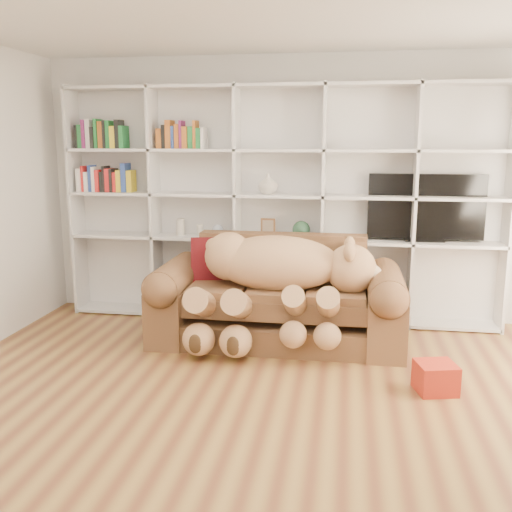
% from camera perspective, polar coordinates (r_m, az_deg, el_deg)
% --- Properties ---
extents(floor, '(5.00, 5.00, 0.00)m').
position_cam_1_polar(floor, '(3.96, -1.86, -16.36)').
color(floor, brown).
rests_on(floor, ground).
extents(wall_back, '(5.00, 0.02, 2.70)m').
position_cam_1_polar(wall_back, '(5.99, 2.64, 6.72)').
color(wall_back, white).
rests_on(wall_back, floor).
extents(bookshelf, '(4.43, 0.35, 2.40)m').
position_cam_1_polar(bookshelf, '(5.89, 0.14, 6.22)').
color(bookshelf, silver).
rests_on(bookshelf, floor).
extents(sofa, '(2.28, 0.99, 0.96)m').
position_cam_1_polar(sofa, '(5.34, 2.20, -4.66)').
color(sofa, brown).
rests_on(sofa, floor).
extents(teddy_bear, '(1.70, 0.93, 0.99)m').
position_cam_1_polar(teddy_bear, '(5.08, 2.07, -1.97)').
color(teddy_bear, tan).
rests_on(teddy_bear, sofa).
extents(throw_pillow, '(0.48, 0.33, 0.46)m').
position_cam_1_polar(throw_pillow, '(5.52, -4.20, -0.44)').
color(throw_pillow, '#631111').
rests_on(throw_pillow, sofa).
extents(gift_box, '(0.34, 0.32, 0.22)m').
position_cam_1_polar(gift_box, '(4.55, 17.52, -11.52)').
color(gift_box, '#AE2917').
rests_on(gift_box, floor).
extents(tv, '(1.12, 0.18, 0.66)m').
position_cam_1_polar(tv, '(5.88, 16.61, 4.62)').
color(tv, black).
rests_on(tv, bookshelf).
extents(picture_frame, '(0.15, 0.04, 0.19)m').
position_cam_1_polar(picture_frame, '(5.86, 1.21, 2.87)').
color(picture_frame, brown).
rests_on(picture_frame, bookshelf).
extents(green_vase, '(0.18, 0.18, 0.18)m').
position_cam_1_polar(green_vase, '(5.83, 4.55, 2.65)').
color(green_vase, '#2B553A').
rests_on(green_vase, bookshelf).
extents(figurine_tall, '(0.10, 0.10, 0.18)m').
position_cam_1_polar(figurine_tall, '(6.06, -7.55, 2.91)').
color(figurine_tall, beige).
rests_on(figurine_tall, bookshelf).
extents(figurine_short, '(0.07, 0.07, 0.12)m').
position_cam_1_polar(figurine_short, '(6.01, -5.62, 2.60)').
color(figurine_short, beige).
rests_on(figurine_short, bookshelf).
extents(snow_globe, '(0.12, 0.12, 0.12)m').
position_cam_1_polar(snow_globe, '(5.96, -3.84, 2.61)').
color(snow_globe, silver).
rests_on(snow_globe, bookshelf).
extents(shelf_vase, '(0.22, 0.22, 0.20)m').
position_cam_1_polar(shelf_vase, '(5.81, 1.20, 7.24)').
color(shelf_vase, beige).
rests_on(shelf_vase, bookshelf).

